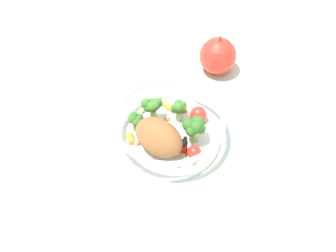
# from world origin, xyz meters

# --- Properties ---
(ground_plane) EXTENTS (2.40, 2.40, 0.00)m
(ground_plane) POSITION_xyz_m (0.00, 0.00, 0.00)
(ground_plane) COLOR silver
(food_container) EXTENTS (0.21, 0.21, 0.08)m
(food_container) POSITION_xyz_m (0.01, -0.00, 0.04)
(food_container) COLOR white
(food_container) RESTS_ON ground_plane
(loose_apple) EXTENTS (0.08, 0.08, 0.10)m
(loose_apple) POSITION_xyz_m (0.21, 0.11, 0.04)
(loose_apple) COLOR red
(loose_apple) RESTS_ON ground_plane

